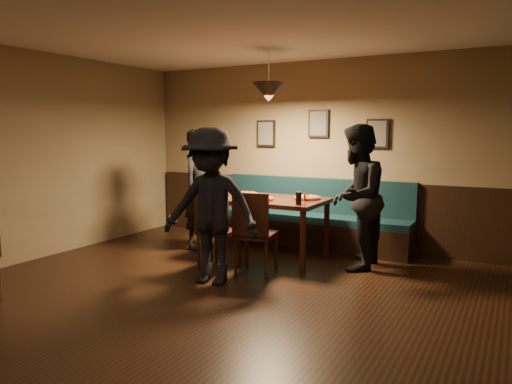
# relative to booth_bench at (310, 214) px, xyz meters

# --- Properties ---
(floor) EXTENTS (7.00, 7.00, 0.00)m
(floor) POSITION_rel_booth_bench_xyz_m (0.00, -3.20, -0.50)
(floor) COLOR black
(floor) RESTS_ON ground
(ceiling) EXTENTS (7.00, 7.00, 0.00)m
(ceiling) POSITION_rel_booth_bench_xyz_m (0.00, -3.20, 2.30)
(ceiling) COLOR silver
(ceiling) RESTS_ON ground
(wall_back) EXTENTS (6.00, 0.00, 6.00)m
(wall_back) POSITION_rel_booth_bench_xyz_m (0.00, 0.30, 0.90)
(wall_back) COLOR #8C704F
(wall_back) RESTS_ON ground
(wainscot) EXTENTS (5.88, 0.06, 1.00)m
(wainscot) POSITION_rel_booth_bench_xyz_m (0.00, 0.27, 0.00)
(wainscot) COLOR black
(wainscot) RESTS_ON ground
(booth_bench) EXTENTS (3.00, 0.60, 1.00)m
(booth_bench) POSITION_rel_booth_bench_xyz_m (0.00, 0.00, 0.00)
(booth_bench) COLOR #0F232D
(booth_bench) RESTS_ON ground
(picture_left) EXTENTS (0.32, 0.04, 0.42)m
(picture_left) POSITION_rel_booth_bench_xyz_m (-0.90, 0.27, 1.20)
(picture_left) COLOR black
(picture_left) RESTS_ON wall_back
(picture_center) EXTENTS (0.32, 0.04, 0.42)m
(picture_center) POSITION_rel_booth_bench_xyz_m (0.00, 0.27, 1.35)
(picture_center) COLOR black
(picture_center) RESTS_ON wall_back
(picture_right) EXTENTS (0.32, 0.04, 0.42)m
(picture_right) POSITION_rel_booth_bench_xyz_m (0.90, 0.27, 1.20)
(picture_right) COLOR black
(picture_right) RESTS_ON wall_back
(pendant_lamp) EXTENTS (0.44, 0.44, 0.25)m
(pendant_lamp) POSITION_rel_booth_bench_xyz_m (-0.26, -0.87, 1.75)
(pendant_lamp) COLOR black
(pendant_lamp) RESTS_ON ceiling
(dining_table) EXTENTS (1.55, 1.00, 0.83)m
(dining_table) POSITION_rel_booth_bench_xyz_m (-0.26, -0.87, -0.09)
(dining_table) COLOR black
(dining_table) RESTS_ON floor
(chair_near_left) EXTENTS (0.45, 0.45, 0.99)m
(chair_near_left) POSITION_rel_booth_bench_xyz_m (-0.57, -1.63, -0.00)
(chair_near_left) COLOR black
(chair_near_left) RESTS_ON floor
(chair_near_right) EXTENTS (0.52, 0.52, 1.02)m
(chair_near_right) POSITION_rel_booth_bench_xyz_m (-0.05, -1.61, 0.01)
(chair_near_right) COLOR black
(chair_near_right) RESTS_ON floor
(diner_left) EXTENTS (0.47, 0.68, 1.76)m
(diner_left) POSITION_rel_booth_bench_xyz_m (-1.39, -0.88, 0.38)
(diner_left) COLOR black
(diner_left) RESTS_ON floor
(diner_right) EXTENTS (0.74, 0.92, 1.82)m
(diner_right) POSITION_rel_booth_bench_xyz_m (0.94, -0.80, 0.41)
(diner_right) COLOR black
(diner_right) RESTS_ON floor
(diner_front) EXTENTS (1.23, 0.82, 1.78)m
(diner_front) POSITION_rel_booth_bench_xyz_m (-0.32, -2.18, 0.39)
(diner_front) COLOR black
(diner_front) RESTS_ON floor
(pizza_a) EXTENTS (0.38, 0.38, 0.04)m
(pizza_a) POSITION_rel_booth_bench_xyz_m (-0.70, -0.73, 0.35)
(pizza_a) COLOR orange
(pizza_a) RESTS_ON dining_table
(pizza_b) EXTENTS (0.39, 0.39, 0.04)m
(pizza_b) POSITION_rel_booth_bench_xyz_m (-0.27, -1.07, 0.35)
(pizza_b) COLOR orange
(pizza_b) RESTS_ON dining_table
(pizza_c) EXTENTS (0.45, 0.45, 0.04)m
(pizza_c) POSITION_rel_booth_bench_xyz_m (0.23, -0.69, 0.35)
(pizza_c) COLOR orange
(pizza_c) RESTS_ON dining_table
(soda_glass) EXTENTS (0.08, 0.08, 0.16)m
(soda_glass) POSITION_rel_booth_bench_xyz_m (0.33, -1.21, 0.41)
(soda_glass) COLOR black
(soda_glass) RESTS_ON dining_table
(tabasco_bottle) EXTENTS (0.03, 0.03, 0.12)m
(tabasco_bottle) POSITION_rel_booth_bench_xyz_m (0.28, -0.88, 0.39)
(tabasco_bottle) COLOR #8E0F04
(tabasco_bottle) RESTS_ON dining_table
(napkin_a) EXTENTS (0.18, 0.18, 0.01)m
(napkin_a) POSITION_rel_booth_bench_xyz_m (-0.86, -0.65, 0.33)
(napkin_a) COLOR #1D6E22
(napkin_a) RESTS_ON dining_table
(napkin_b) EXTENTS (0.15, 0.15, 0.01)m
(napkin_b) POSITION_rel_booth_bench_xyz_m (-0.79, -1.17, 0.33)
(napkin_b) COLOR #1C6A36
(napkin_b) RESTS_ON dining_table
(cutlery_set) EXTENTS (0.21, 0.05, 0.00)m
(cutlery_set) POSITION_rel_booth_bench_xyz_m (-0.27, -1.26, 0.33)
(cutlery_set) COLOR silver
(cutlery_set) RESTS_ON dining_table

